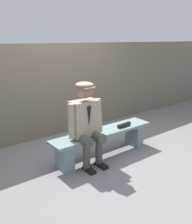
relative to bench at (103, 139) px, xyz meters
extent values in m
plane|color=slate|center=(0.00, 0.00, -0.30)|extent=(30.00, 30.00, 0.00)
cube|color=slate|center=(0.00, 0.00, 0.13)|extent=(1.88, 0.38, 0.05)
cube|color=slate|center=(-0.75, 0.00, -0.10)|extent=(0.16, 0.32, 0.41)
cube|color=slate|center=(0.75, 0.00, -0.10)|extent=(0.16, 0.32, 0.41)
cube|color=gray|center=(0.38, 0.00, 0.44)|extent=(0.43, 0.25, 0.55)
cylinder|color=#1E2338|center=(0.38, 0.00, 0.69)|extent=(0.24, 0.24, 0.06)
cone|color=black|center=(0.38, 0.13, 0.51)|extent=(0.07, 0.07, 0.30)
sphere|color=#8C664C|center=(0.38, 0.02, 0.87)|extent=(0.23, 0.23, 0.23)
ellipsoid|color=#9B7E66|center=(0.38, 0.02, 0.96)|extent=(0.27, 0.27, 0.08)
cube|color=#9B7E66|center=(0.38, 0.12, 0.93)|extent=(0.19, 0.10, 0.02)
cylinder|color=#40473D|center=(0.26, 0.11, 0.17)|extent=(0.15, 0.41, 0.15)
cylinder|color=#40473D|center=(0.26, 0.21, -0.07)|extent=(0.11, 0.11, 0.47)
cube|color=black|center=(0.26, 0.27, -0.28)|extent=(0.10, 0.24, 0.05)
cylinder|color=gray|center=(0.13, 0.04, 0.46)|extent=(0.10, 0.16, 0.53)
cylinder|color=#40473D|center=(0.50, 0.11, 0.17)|extent=(0.15, 0.41, 0.15)
cylinder|color=#40473D|center=(0.50, 0.21, -0.07)|extent=(0.11, 0.11, 0.47)
cube|color=black|center=(0.50, 0.27, -0.28)|extent=(0.10, 0.24, 0.05)
cylinder|color=gray|center=(0.63, 0.04, 0.46)|extent=(0.10, 0.10, 0.53)
cylinder|color=black|center=(-0.40, 0.07, 0.19)|extent=(0.29, 0.09, 0.07)
cube|color=#695E4D|center=(0.00, -1.47, 0.61)|extent=(12.00, 0.24, 1.83)
camera|label=1|loc=(2.44, 2.94, 1.61)|focal=39.75mm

